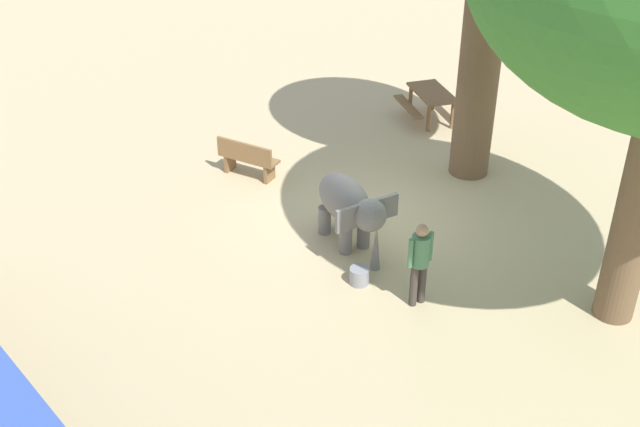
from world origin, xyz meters
TOP-DOWN VIEW (x-y plane):
  - ground_plane at (0.00, 0.00)m, footprint 60.00×60.00m
  - elephant at (-0.31, 0.90)m, footprint 1.99×1.32m
  - person_handler at (-2.43, 1.27)m, footprint 0.32×0.50m
  - wooden_bench at (3.17, 0.74)m, footprint 1.45×0.85m
  - picnic_table_near at (2.49, -4.56)m, footprint 1.98×1.97m
  - feed_bucket at (-1.36, 1.63)m, footprint 0.36×0.36m

SIDE VIEW (x-z plane):
  - ground_plane at x=0.00m, z-range 0.00..0.00m
  - feed_bucket at x=-1.36m, z-range 0.00..0.32m
  - wooden_bench at x=3.17m, z-range 0.03..0.91m
  - picnic_table_near at x=2.49m, z-range 0.20..0.98m
  - elephant at x=-0.31m, z-range 0.19..1.55m
  - person_handler at x=-2.43m, z-range 0.14..1.76m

